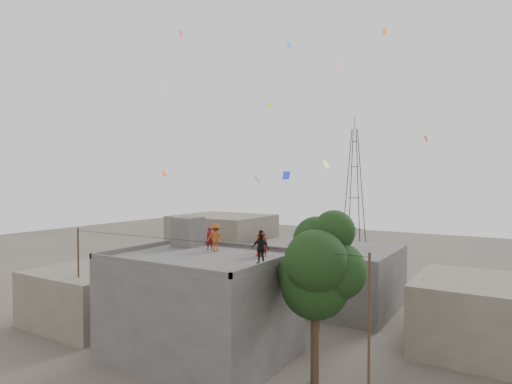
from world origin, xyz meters
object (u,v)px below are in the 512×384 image
stair_head_box (188,232)px  transmission_tower (354,191)px  tree (319,268)px  person_dark_adult (260,249)px  person_red_adult (263,245)px

stair_head_box → transmission_tower: transmission_tower is taller
stair_head_box → transmission_tower: (-0.80, 37.40, 1.97)m
tree → person_dark_adult: bearing=-164.5°
transmission_tower → person_red_adult: bearing=-79.2°
transmission_tower → person_red_adult: size_ratio=13.56×
tree → person_red_adult: tree is taller
stair_head_box → transmission_tower: size_ratio=0.10×
tree → person_dark_adult: tree is taller
transmission_tower → person_red_adult: 39.01m
tree → transmission_tower: transmission_tower is taller
tree → person_red_adult: bearing=164.0°
stair_head_box → transmission_tower: bearing=91.2°
transmission_tower → person_dark_adult: bearing=-78.3°
stair_head_box → tree: 10.80m
tree → transmission_tower: size_ratio=0.45×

